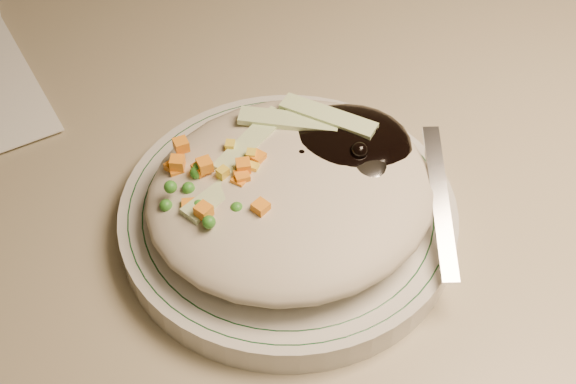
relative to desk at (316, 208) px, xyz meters
name	(u,v)px	position (x,y,z in m)	size (l,w,h in m)	color
desk	(316,208)	(0.00, 0.00, 0.00)	(1.40, 0.70, 0.74)	gray
plate	(288,217)	(-0.11, -0.16, 0.21)	(0.23, 0.23, 0.02)	silver
plate_rim	(288,208)	(-0.11, -0.16, 0.22)	(0.22, 0.22, 0.00)	#144723
meal	(294,185)	(-0.11, -0.16, 0.24)	(0.21, 0.19, 0.05)	#AEA48D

